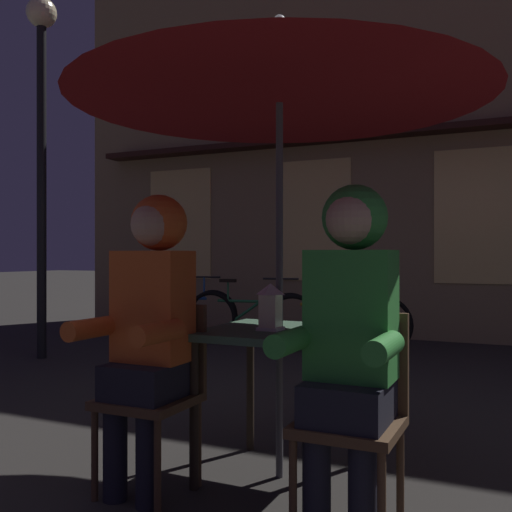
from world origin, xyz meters
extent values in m
plane|color=#2D2B28|center=(0.00, 0.00, 0.00)|extent=(60.00, 60.00, 0.00)
cube|color=#42664C|center=(0.00, 0.00, 0.72)|extent=(0.72, 0.72, 0.04)
cylinder|color=#2D2319|center=(-0.31, -0.31, 0.35)|extent=(0.04, 0.04, 0.70)
cylinder|color=#2D2319|center=(0.31, -0.31, 0.35)|extent=(0.04, 0.04, 0.70)
cylinder|color=#2D2319|center=(-0.31, 0.31, 0.35)|extent=(0.04, 0.04, 0.70)
cylinder|color=#2D2319|center=(0.31, 0.31, 0.35)|extent=(0.04, 0.04, 0.70)
cylinder|color=#4C4C51|center=(0.00, 0.00, 1.12)|extent=(0.04, 0.04, 2.25)
cone|color=maroon|center=(0.00, 0.00, 2.06)|extent=(2.10, 2.10, 0.38)
sphere|color=#4C4C51|center=(0.00, 0.00, 2.28)|extent=(0.06, 0.06, 0.06)
cube|color=white|center=(-0.02, -0.06, 0.75)|extent=(0.11, 0.11, 0.02)
cube|color=white|center=(-0.02, -0.06, 0.84)|extent=(0.09, 0.09, 0.16)
pyramid|color=white|center=(-0.02, -0.06, 0.94)|extent=(0.11, 0.11, 0.06)
cube|color=#513823|center=(-0.48, -0.44, 0.43)|extent=(0.40, 0.40, 0.04)
cylinder|color=#513823|center=(-0.31, -0.61, 0.21)|extent=(0.03, 0.03, 0.41)
cylinder|color=#513823|center=(-0.65, -0.61, 0.21)|extent=(0.03, 0.03, 0.41)
cylinder|color=#513823|center=(-0.31, -0.27, 0.21)|extent=(0.03, 0.03, 0.41)
cylinder|color=#513823|center=(-0.65, -0.27, 0.21)|extent=(0.03, 0.03, 0.41)
cube|color=#513823|center=(-0.48, -0.26, 0.66)|extent=(0.40, 0.03, 0.42)
cube|color=#513823|center=(0.48, -0.44, 0.43)|extent=(0.40, 0.40, 0.04)
cylinder|color=#513823|center=(0.65, -0.61, 0.21)|extent=(0.03, 0.03, 0.41)
cylinder|color=#513823|center=(0.31, -0.61, 0.21)|extent=(0.03, 0.03, 0.41)
cylinder|color=#513823|center=(0.65, -0.27, 0.21)|extent=(0.03, 0.03, 0.41)
cylinder|color=#513823|center=(0.31, -0.27, 0.21)|extent=(0.03, 0.03, 0.41)
cube|color=#513823|center=(0.48, -0.26, 0.66)|extent=(0.40, 0.03, 0.42)
cylinder|color=black|center=(-0.39, -0.57, 0.23)|extent=(0.11, 0.11, 0.45)
cylinder|color=black|center=(-0.57, -0.57, 0.23)|extent=(0.11, 0.11, 0.45)
cube|color=black|center=(-0.48, -0.44, 0.53)|extent=(0.32, 0.36, 0.16)
cube|color=#E05B23|center=(-0.48, -0.40, 0.87)|extent=(0.34, 0.22, 0.52)
cylinder|color=#E05B23|center=(-0.30, -0.62, 0.78)|extent=(0.09, 0.30, 0.09)
cylinder|color=#E05B23|center=(-0.66, -0.62, 0.78)|extent=(0.09, 0.30, 0.09)
sphere|color=tan|center=(-0.48, -0.40, 1.25)|extent=(0.21, 0.21, 0.21)
sphere|color=#E05B23|center=(-0.48, -0.35, 1.26)|extent=(0.27, 0.27, 0.27)
cylinder|color=black|center=(0.57, -0.57, 0.23)|extent=(0.11, 0.11, 0.45)
cylinder|color=black|center=(0.39, -0.57, 0.23)|extent=(0.11, 0.11, 0.45)
cube|color=black|center=(0.48, -0.44, 0.53)|extent=(0.32, 0.36, 0.16)
cube|color=#338C38|center=(0.48, -0.40, 0.87)|extent=(0.34, 0.22, 0.52)
cylinder|color=#338C38|center=(0.66, -0.62, 0.78)|extent=(0.09, 0.30, 0.09)
cylinder|color=#338C38|center=(0.30, -0.62, 0.78)|extent=(0.09, 0.30, 0.09)
sphere|color=tan|center=(0.48, -0.40, 1.25)|extent=(0.21, 0.21, 0.21)
sphere|color=#338C38|center=(0.48, -0.35, 1.26)|extent=(0.27, 0.27, 0.27)
cube|color=#937A56|center=(-0.51, 5.40, 3.10)|extent=(10.00, 0.60, 6.20)
cube|color=#F4D17A|center=(-3.81, 5.09, 1.60)|extent=(1.10, 0.02, 1.70)
cube|color=#F4D17A|center=(-1.61, 5.09, 1.60)|extent=(1.10, 0.02, 1.70)
cube|color=#F4D17A|center=(0.59, 5.09, 1.60)|extent=(1.10, 0.02, 1.70)
cube|color=#331914|center=(-0.51, 4.95, 2.70)|extent=(9.00, 0.36, 0.08)
cylinder|color=black|center=(-3.61, 2.02, 1.80)|extent=(0.10, 0.10, 3.60)
sphere|color=#F9EAB7|center=(-3.61, 2.02, 3.72)|extent=(0.32, 0.32, 0.32)
torus|color=black|center=(-2.57, 3.93, 0.33)|extent=(0.66, 0.18, 0.66)
torus|color=black|center=(-3.57, 3.72, 0.33)|extent=(0.66, 0.18, 0.66)
cylinder|color=#1E4C93|center=(-3.07, 3.82, 0.54)|extent=(0.83, 0.21, 0.04)
cylinder|color=#1E4C93|center=(-3.19, 3.80, 0.36)|extent=(0.60, 0.16, 0.44)
cylinder|color=#1E4C93|center=(-3.35, 3.76, 0.66)|extent=(0.02, 0.02, 0.24)
cube|color=black|center=(-3.35, 3.76, 0.79)|extent=(0.21, 0.12, 0.04)
cylinder|color=#1E4C93|center=(-2.69, 3.90, 0.68)|extent=(0.02, 0.02, 0.28)
cylinder|color=black|center=(-2.69, 3.90, 0.82)|extent=(0.44, 0.11, 0.02)
torus|color=black|center=(-1.44, 3.81, 0.33)|extent=(0.66, 0.14, 0.66)
torus|color=black|center=(-2.45, 3.67, 0.33)|extent=(0.66, 0.14, 0.66)
cylinder|color=#236B3D|center=(-1.95, 3.74, 0.54)|extent=(0.83, 0.15, 0.04)
cylinder|color=#236B3D|center=(-2.07, 3.72, 0.36)|extent=(0.60, 0.12, 0.44)
cylinder|color=#236B3D|center=(-2.23, 3.70, 0.66)|extent=(0.02, 0.02, 0.24)
cube|color=black|center=(-2.23, 3.70, 0.79)|extent=(0.21, 0.11, 0.04)
cylinder|color=#236B3D|center=(-1.56, 3.79, 0.68)|extent=(0.02, 0.02, 0.28)
cylinder|color=black|center=(-1.56, 3.79, 0.82)|extent=(0.44, 0.09, 0.02)
torus|color=black|center=(-0.33, 3.79, 0.33)|extent=(0.66, 0.19, 0.66)
torus|color=black|center=(-1.32, 3.57, 0.33)|extent=(0.66, 0.19, 0.66)
cylinder|color=#B78419|center=(-0.83, 3.68, 0.54)|extent=(0.82, 0.21, 0.04)
cylinder|color=#B78419|center=(-0.95, 3.65, 0.36)|extent=(0.60, 0.17, 0.44)
cylinder|color=#B78419|center=(-1.11, 3.62, 0.66)|extent=(0.02, 0.02, 0.24)
cube|color=black|center=(-1.11, 3.62, 0.79)|extent=(0.21, 0.12, 0.04)
cylinder|color=#B78419|center=(-0.45, 3.76, 0.68)|extent=(0.02, 0.02, 0.28)
cylinder|color=black|center=(-0.45, 3.76, 0.82)|extent=(0.43, 0.12, 0.02)
camera|label=1|loc=(1.12, -2.69, 1.11)|focal=40.89mm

